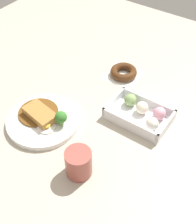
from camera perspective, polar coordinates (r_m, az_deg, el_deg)
ground_plane at (r=1.05m, az=-2.36°, el=0.28°), size 1.60×1.60×0.00m
curry_plate at (r=1.01m, az=-10.20°, el=-1.33°), size 0.24×0.24×0.07m
donut_box at (r=1.02m, az=8.13°, el=-0.34°), size 0.21×0.13×0.05m
chocolate_ring_donut at (r=1.19m, az=4.80°, el=7.42°), size 0.14×0.14×0.03m
coffee_mug at (r=0.85m, az=-3.66°, el=-9.50°), size 0.08×0.08×0.09m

